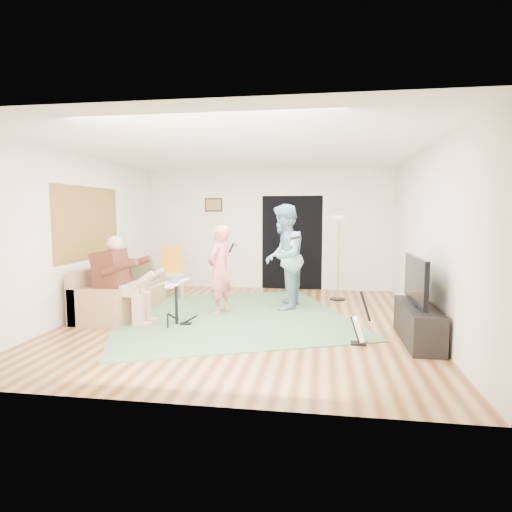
% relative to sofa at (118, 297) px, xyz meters
% --- Properties ---
extents(floor, '(6.00, 6.00, 0.00)m').
position_rel_sofa_xyz_m(floor, '(2.29, -0.28, -0.27)').
color(floor, brown).
rests_on(floor, ground).
extents(walls, '(5.50, 6.00, 2.70)m').
position_rel_sofa_xyz_m(walls, '(2.29, -0.28, 1.08)').
color(walls, silver).
rests_on(walls, floor).
extents(ceiling, '(6.00, 6.00, 0.00)m').
position_rel_sofa_xyz_m(ceiling, '(2.29, -0.28, 2.43)').
color(ceiling, white).
rests_on(ceiling, walls).
extents(window_blinds, '(0.00, 2.05, 2.05)m').
position_rel_sofa_xyz_m(window_blinds, '(-0.45, -0.08, 1.28)').
color(window_blinds, olive).
rests_on(window_blinds, walls).
extents(doorway, '(2.10, 0.00, 2.10)m').
position_rel_sofa_xyz_m(doorway, '(2.84, 2.71, 0.78)').
color(doorway, black).
rests_on(doorway, walls).
extents(picture_frame, '(0.42, 0.03, 0.32)m').
position_rel_sofa_xyz_m(picture_frame, '(1.04, 2.71, 1.63)').
color(picture_frame, '#3F2314').
rests_on(picture_frame, walls).
extents(area_rug, '(4.84, 4.88, 0.02)m').
position_rel_sofa_xyz_m(area_rug, '(1.99, -0.00, -0.27)').
color(area_rug, '#476C42').
rests_on(area_rug, floor).
extents(sofa, '(0.84, 2.03, 0.82)m').
position_rel_sofa_xyz_m(sofa, '(0.00, 0.00, 0.00)').
color(sofa, '#A07750').
rests_on(sofa, floor).
extents(drummer, '(0.90, 0.50, 1.38)m').
position_rel_sofa_xyz_m(drummer, '(0.42, -0.65, 0.26)').
color(drummer, '#502316').
rests_on(drummer, sofa).
extents(drum_kit, '(0.39, 0.71, 0.73)m').
position_rel_sofa_xyz_m(drum_kit, '(1.29, -0.65, 0.04)').
color(drum_kit, black).
rests_on(drum_kit, floor).
extents(singer, '(0.53, 0.64, 1.52)m').
position_rel_sofa_xyz_m(singer, '(1.78, 0.19, 0.49)').
color(singer, '#E56E63').
rests_on(singer, floor).
extents(microphone, '(0.06, 0.06, 0.24)m').
position_rel_sofa_xyz_m(microphone, '(1.98, 0.19, 0.86)').
color(microphone, black).
rests_on(microphone, singer).
extents(guitarist, '(0.77, 0.96, 1.88)m').
position_rel_sofa_xyz_m(guitarist, '(2.83, 0.72, 0.67)').
color(guitarist, '#7196A6').
rests_on(guitarist, floor).
extents(guitar_held, '(0.25, 0.61, 0.26)m').
position_rel_sofa_xyz_m(guitar_held, '(3.03, 0.72, 1.00)').
color(guitar_held, silver).
rests_on(guitar_held, guitarist).
extents(guitar_spare, '(0.26, 0.23, 0.72)m').
position_rel_sofa_xyz_m(guitar_spare, '(4.00, -1.22, -0.07)').
color(guitar_spare, black).
rests_on(guitar_spare, floor).
extents(torchiere_lamp, '(0.30, 0.30, 1.67)m').
position_rel_sofa_xyz_m(torchiere_lamp, '(3.83, 1.65, 0.87)').
color(torchiere_lamp, black).
rests_on(torchiere_lamp, floor).
extents(dining_chair, '(0.57, 0.60, 1.04)m').
position_rel_sofa_xyz_m(dining_chair, '(0.50, 1.44, 0.10)').
color(dining_chair, '#CFB786').
rests_on(dining_chair, floor).
extents(tv_cabinet, '(0.40, 1.40, 0.50)m').
position_rel_sofa_xyz_m(tv_cabinet, '(4.79, -0.99, -0.02)').
color(tv_cabinet, black).
rests_on(tv_cabinet, floor).
extents(television, '(0.06, 1.19, 0.62)m').
position_rel_sofa_xyz_m(television, '(4.74, -0.99, 0.58)').
color(television, black).
rests_on(television, tv_cabinet).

